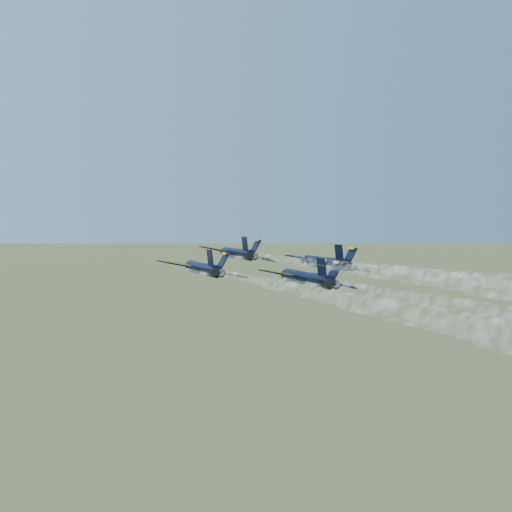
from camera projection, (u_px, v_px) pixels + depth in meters
jet_lead at (236, 253)px, 106.84m from camera, size 11.30×15.71×4.15m
jet_left at (202, 268)px, 90.96m from camera, size 11.30×15.71×4.15m
jet_right at (324, 263)px, 96.61m from camera, size 11.30×15.71×4.15m
jet_slot at (306, 278)px, 82.91m from camera, size 11.30×15.71×4.15m
smoke_trail_lead at (423, 322)px, 59.32m from camera, size 22.55×64.70×2.32m
smoke_trail_left at (419, 378)px, 43.44m from camera, size 22.55×64.70×2.32m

